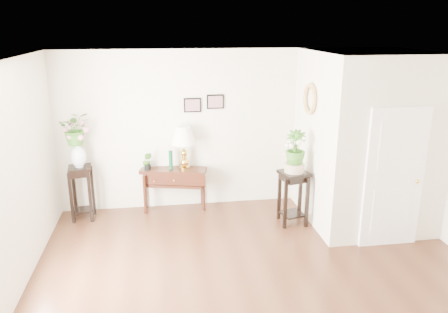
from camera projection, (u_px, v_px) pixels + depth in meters
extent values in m
cube|color=#4A2B19|center=(263.00, 284.00, 5.59)|extent=(6.00, 5.50, 0.02)
cube|color=white|center=(270.00, 62.00, 4.77)|extent=(6.00, 5.50, 0.02)
cube|color=silver|center=(229.00, 129.00, 7.78)|extent=(6.00, 0.02, 2.80)
cube|color=silver|center=(365.00, 138.00, 7.16)|extent=(1.80, 1.95, 2.80)
cube|color=white|center=(394.00, 179.00, 6.31)|extent=(0.90, 0.05, 2.10)
cube|color=black|center=(192.00, 105.00, 7.53)|extent=(0.30, 0.02, 0.25)
cube|color=black|center=(215.00, 102.00, 7.58)|extent=(0.30, 0.02, 0.25)
torus|color=tan|center=(310.00, 99.00, 6.95)|extent=(0.07, 0.51, 0.51)
cube|color=black|center=(174.00, 189.00, 7.76)|extent=(1.20, 0.65, 0.76)
cube|color=gold|center=(184.00, 149.00, 7.57)|extent=(0.58, 0.58, 0.76)
cylinder|color=#0B4121|center=(171.00, 160.00, 7.59)|extent=(0.08, 0.08, 0.33)
imported|color=#32691D|center=(147.00, 162.00, 7.54)|extent=(0.19, 0.17, 0.30)
cube|color=black|center=(82.00, 193.00, 7.35)|extent=(0.41, 0.41, 0.93)
imported|color=#32691D|center=(75.00, 127.00, 7.02)|extent=(0.56, 0.51, 0.55)
cube|color=black|center=(293.00, 198.00, 7.20)|extent=(0.51, 0.51, 0.90)
cylinder|color=#B2AA8F|center=(294.00, 167.00, 7.04)|extent=(0.41, 0.41, 0.14)
imported|color=#32691D|center=(295.00, 148.00, 6.95)|extent=(0.40, 0.40, 0.57)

